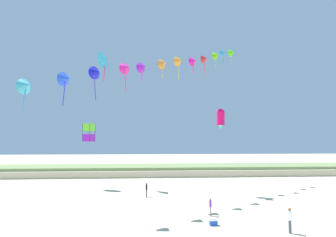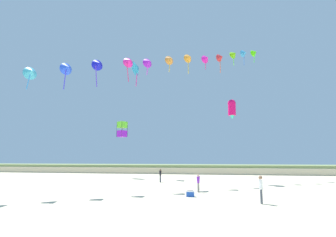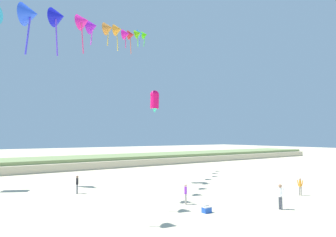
% 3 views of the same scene
% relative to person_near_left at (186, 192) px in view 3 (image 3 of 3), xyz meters
% --- Properties ---
extents(dune_ridge, '(120.00, 11.23, 1.62)m').
position_rel_person_near_left_xyz_m(dune_ridge, '(-1.86, 30.97, -0.06)').
color(dune_ridge, beige).
rests_on(dune_ridge, ground).
extents(person_near_left, '(0.28, 0.50, 1.49)m').
position_rel_person_near_left_xyz_m(person_near_left, '(0.00, 0.00, 0.00)').
color(person_near_left, gray).
rests_on(person_near_left, ground).
extents(person_near_right, '(0.30, 0.49, 1.48)m').
position_rel_person_near_left_xyz_m(person_near_right, '(9.92, -3.02, -0.01)').
color(person_near_right, gray).
rests_on(person_near_right, ground).
extents(person_mid_center, '(0.22, 0.55, 1.57)m').
position_rel_person_near_left_xyz_m(person_mid_center, '(-5.22, 8.56, 0.05)').
color(person_mid_center, '#474C56').
rests_on(person_mid_center, ground).
extents(person_far_left, '(0.23, 0.60, 1.72)m').
position_rel_person_near_left_xyz_m(person_far_left, '(4.30, -4.97, 0.13)').
color(person_far_left, '#474C56').
rests_on(person_far_left, ground).
extents(kite_banner_string, '(25.84, 30.52, 20.20)m').
position_rel_person_near_left_xyz_m(kite_banner_string, '(-4.50, 5.30, 13.01)').
color(kite_banner_string, '#2FF040').
extents(large_kite_low_lead, '(1.32, 1.31, 2.41)m').
position_rel_person_near_left_xyz_m(large_kite_low_lead, '(3.43, 9.64, 7.98)').
color(large_kite_low_lead, '#EF0D5D').
extents(beach_cooler, '(0.58, 0.41, 0.46)m').
position_rel_person_near_left_xyz_m(beach_cooler, '(-0.38, -2.68, -0.65)').
color(beach_cooler, blue).
rests_on(beach_cooler, ground).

